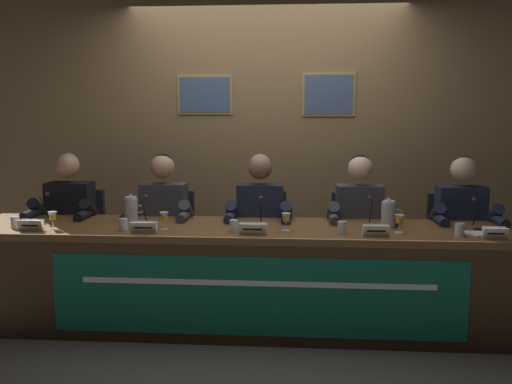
{
  "coord_description": "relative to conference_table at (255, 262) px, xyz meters",
  "views": [
    {
      "loc": [
        0.3,
        -3.91,
        1.55
      ],
      "look_at": [
        0.0,
        0.0,
        0.99
      ],
      "focal_mm": 39.28,
      "sensor_mm": 36.0,
      "label": 1
    }
  ],
  "objects": [
    {
      "name": "water_pitcher_left_side",
      "position": [
        -0.94,
        0.21,
        0.32
      ],
      "size": [
        0.15,
        0.1,
        0.21
      ],
      "color": "silver",
      "rests_on": "conference_table"
    },
    {
      "name": "chair_far_right",
      "position": [
        1.55,
        0.68,
        -0.08
      ],
      "size": [
        0.44,
        0.45,
        0.9
      ],
      "color": "black",
      "rests_on": "ground_plane"
    },
    {
      "name": "microphone_center",
      "position": [
        0.03,
        0.08,
        0.3
      ],
      "size": [
        0.06,
        0.17,
        0.22
      ],
      "color": "black",
      "rests_on": "conference_table"
    },
    {
      "name": "microphone_right",
      "position": [
        0.81,
        0.14,
        0.3
      ],
      "size": [
        0.06,
        0.17,
        0.22
      ],
      "color": "black",
      "rests_on": "conference_table"
    },
    {
      "name": "juice_glass_center",
      "position": [
        0.22,
        -0.01,
        0.31
      ],
      "size": [
        0.06,
        0.06,
        0.12
      ],
      "color": "white",
      "rests_on": "conference_table"
    },
    {
      "name": "chair_left",
      "position": [
        -0.78,
        0.68,
        -0.08
      ],
      "size": [
        0.44,
        0.45,
        0.9
      ],
      "color": "black",
      "rests_on": "ground_plane"
    },
    {
      "name": "nameplate_right",
      "position": [
        0.81,
        -0.15,
        0.27
      ],
      "size": [
        0.17,
        0.06,
        0.08
      ],
      "color": "white",
      "rests_on": "conference_table"
    },
    {
      "name": "document_stack_far_right",
      "position": [
        1.54,
        -0.03,
        0.23
      ],
      "size": [
        0.24,
        0.19,
        0.01
      ],
      "color": "white",
      "rests_on": "conference_table"
    },
    {
      "name": "microphone_far_right",
      "position": [
        1.53,
        0.11,
        0.3
      ],
      "size": [
        0.06,
        0.17,
        0.22
      ],
      "color": "black",
      "rests_on": "conference_table"
    },
    {
      "name": "wall_back_panelled",
      "position": [
        -0.0,
        1.43,
        0.79
      ],
      "size": [
        5.37,
        0.14,
        2.6
      ],
      "color": "#937047",
      "rests_on": "ground_plane"
    },
    {
      "name": "chair_far_left",
      "position": [
        -1.55,
        0.68,
        -0.08
      ],
      "size": [
        0.44,
        0.45,
        0.9
      ],
      "color": "black",
      "rests_on": "ground_plane"
    },
    {
      "name": "chair_right",
      "position": [
        0.77,
        0.68,
        -0.08
      ],
      "size": [
        0.44,
        0.45,
        0.9
      ],
      "color": "black",
      "rests_on": "ground_plane"
    },
    {
      "name": "juice_glass_far_left",
      "position": [
        -1.41,
        -0.07,
        0.31
      ],
      "size": [
        0.06,
        0.06,
        0.12
      ],
      "color": "white",
      "rests_on": "conference_table"
    },
    {
      "name": "juice_glass_left",
      "position": [
        -0.63,
        -0.03,
        0.31
      ],
      "size": [
        0.06,
        0.06,
        0.12
      ],
      "color": "white",
      "rests_on": "conference_table"
    },
    {
      "name": "nameplate_far_right",
      "position": [
        1.56,
        -0.16,
        0.27
      ],
      "size": [
        0.15,
        0.06,
        0.08
      ],
      "color": "white",
      "rests_on": "conference_table"
    },
    {
      "name": "water_cup_far_left",
      "position": [
        -1.69,
        -0.07,
        0.26
      ],
      "size": [
        0.06,
        0.06,
        0.08
      ],
      "color": "silver",
      "rests_on": "conference_table"
    },
    {
      "name": "panelist_far_left",
      "position": [
        -1.55,
        0.48,
        0.2
      ],
      "size": [
        0.51,
        0.48,
        1.23
      ],
      "color": "black",
      "rests_on": "ground_plane"
    },
    {
      "name": "nameplate_center",
      "position": [
        -0.0,
        -0.15,
        0.27
      ],
      "size": [
        0.18,
        0.06,
        0.08
      ],
      "color": "white",
      "rests_on": "conference_table"
    },
    {
      "name": "chair_center",
      "position": [
        -0.0,
        0.68,
        -0.08
      ],
      "size": [
        0.44,
        0.45,
        0.9
      ],
      "color": "black",
      "rests_on": "ground_plane"
    },
    {
      "name": "nameplate_left",
      "position": [
        -0.74,
        -0.15,
        0.27
      ],
      "size": [
        0.18,
        0.06,
        0.08
      ],
      "color": "white",
      "rests_on": "conference_table"
    },
    {
      "name": "panelist_right",
      "position": [
        0.77,
        0.48,
        0.2
      ],
      "size": [
        0.51,
        0.48,
        1.23
      ],
      "color": "black",
      "rests_on": "ground_plane"
    },
    {
      "name": "panelist_far_right",
      "position": [
        1.55,
        0.48,
        0.2
      ],
      "size": [
        0.51,
        0.48,
        1.23
      ],
      "color": "black",
      "rests_on": "ground_plane"
    },
    {
      "name": "microphone_left",
      "position": [
        -0.81,
        0.08,
        0.3
      ],
      "size": [
        0.06,
        0.17,
        0.22
      ],
      "color": "black",
      "rests_on": "conference_table"
    },
    {
      "name": "panelist_left",
      "position": [
        -0.78,
        0.48,
        0.2
      ],
      "size": [
        0.51,
        0.48,
        1.23
      ],
      "color": "black",
      "rests_on": "ground_plane"
    },
    {
      "name": "water_cup_far_right",
      "position": [
        1.36,
        -0.08,
        0.26
      ],
      "size": [
        0.06,
        0.06,
        0.08
      ],
      "color": "silver",
      "rests_on": "conference_table"
    },
    {
      "name": "water_pitcher_right_side",
      "position": [
        0.94,
        0.17,
        0.32
      ],
      "size": [
        0.15,
        0.1,
        0.21
      ],
      "color": "silver",
      "rests_on": "conference_table"
    },
    {
      "name": "nameplate_far_left",
      "position": [
        -1.54,
        -0.14,
        0.27
      ],
      "size": [
        0.17,
        0.06,
        0.08
      ],
      "color": "white",
      "rests_on": "conference_table"
    },
    {
      "name": "water_cup_right",
      "position": [
        0.59,
        -0.08,
        0.26
      ],
      "size": [
        0.06,
        0.06,
        0.08
      ],
      "color": "silver",
      "rests_on": "conference_table"
    },
    {
      "name": "conference_table",
      "position": [
        0.0,
        0.0,
        0.0
      ],
      "size": [
        4.17,
        0.76,
        0.74
      ],
      "color": "brown",
      "rests_on": "ground_plane"
    },
    {
      "name": "panelist_center",
      "position": [
        -0.0,
        0.48,
        0.2
      ],
      "size": [
        0.51,
        0.48,
        1.23
      ],
      "color": "black",
      "rests_on": "ground_plane"
    },
    {
      "name": "water_cup_left",
      "position": [
        -0.9,
        -0.09,
        0.26
      ],
      "size": [
        0.06,
        0.06,
        0.08
      ],
      "color": "silver",
      "rests_on": "conference_table"
    },
    {
      "name": "microphone_far_left",
      "position": [
        -1.58,
        0.14,
        0.3
      ],
      "size": [
        0.06,
        0.17,
        0.22
      ],
      "color": "black",
      "rests_on": "conference_table"
    },
    {
      "name": "water_cup_center",
      "position": [
        -0.14,
        -0.08,
        0.26
      ],
      "size": [
        0.06,
        0.06,
        0.08
      ],
      "color": "silver",
      "rests_on": "conference_table"
    },
    {
      "name": "ground_plane",
      "position": [
        -0.0,
        0.12,
        -0.51
      ],
      "size": [
        12.0,
        12.0,
        0.0
      ],
      "primitive_type": "plane",
      "color": "#4C4742"
    },
    {
      "name": "juice_glass_right",
      "position": [
        0.98,
        -0.01,
        0.31
      ],
      "size": [
        0.06,
        0.06,
        0.12
      ],
      "color": "white",
      "rests_on": "conference_table"
    }
  ]
}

